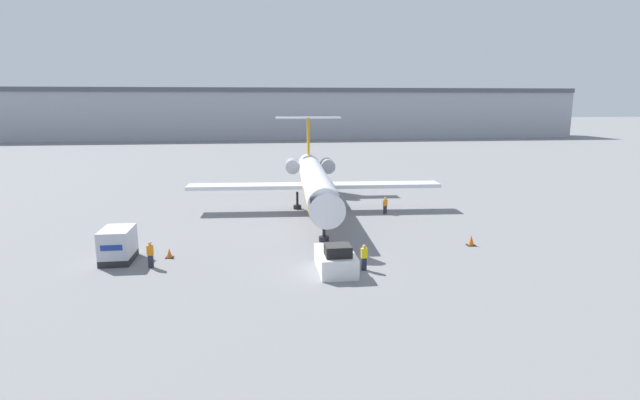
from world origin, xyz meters
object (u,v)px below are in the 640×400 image
traffic_cone_left (169,253)px  pushback_tug (336,260)px  airplane_main (315,180)px  traffic_cone_right (471,241)px  worker_near_tug (364,257)px  worker_on_apron (150,254)px  worker_by_wing (385,205)px  luggage_cart (118,245)px

traffic_cone_left → pushback_tug: bearing=-20.5°
airplane_main → traffic_cone_right: airplane_main is taller
worker_near_tug → worker_on_apron: bearing=170.6°
worker_near_tug → traffic_cone_left: 13.62m
traffic_cone_left → traffic_cone_right: 22.18m
worker_near_tug → worker_by_wing: bearing=70.9°
pushback_tug → worker_by_wing: 17.49m
worker_by_wing → worker_on_apron: worker_on_apron is taller
luggage_cart → worker_by_wing: (21.78, 12.03, -0.30)m
worker_by_wing → traffic_cone_right: (3.71, -11.47, -0.47)m
worker_on_apron → worker_by_wing: bearing=35.4°
traffic_cone_right → worker_near_tug: bearing=-153.9°
worker_by_wing → traffic_cone_right: bearing=-72.1°
traffic_cone_right → airplane_main: bearing=126.6°
worker_by_wing → traffic_cone_left: worker_by_wing is taller
airplane_main → worker_on_apron: 20.65m
luggage_cart → traffic_cone_left: bearing=5.4°
worker_by_wing → worker_on_apron: 23.69m
traffic_cone_left → traffic_cone_right: traffic_cone_right is taller
pushback_tug → traffic_cone_right: 11.93m
airplane_main → traffic_cone_left: airplane_main is taller
worker_by_wing → worker_near_tug: bearing=-109.1°
worker_near_tug → traffic_cone_left: bearing=161.6°
luggage_cart → worker_near_tug: 16.71m
worker_near_tug → luggage_cart: bearing=166.2°
traffic_cone_right → traffic_cone_left: bearing=-179.4°
airplane_main → traffic_cone_right: 17.51m
pushback_tug → traffic_cone_left: (-11.08, 4.14, -0.43)m
airplane_main → worker_on_apron: size_ratio=16.01×
luggage_cart → worker_on_apron: bearing=-34.4°
worker_on_apron → traffic_cone_right: (23.03, 2.24, -0.54)m
airplane_main → luggage_cart: airplane_main is taller
worker_by_wing → worker_on_apron: size_ratio=0.93×
worker_near_tug → worker_by_wing: worker_near_tug is taller
worker_on_apron → traffic_cone_right: 23.14m
worker_on_apron → traffic_cone_left: size_ratio=2.60×
worker_near_tug → pushback_tug: bearing=175.4°
worker_by_wing → worker_on_apron: (-19.31, -13.72, 0.07)m
worker_near_tug → traffic_cone_left: (-12.92, 4.29, -0.57)m
worker_on_apron → worker_near_tug: bearing=-9.4°
airplane_main → traffic_cone_right: size_ratio=35.57×
traffic_cone_right → worker_by_wing: bearing=107.9°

